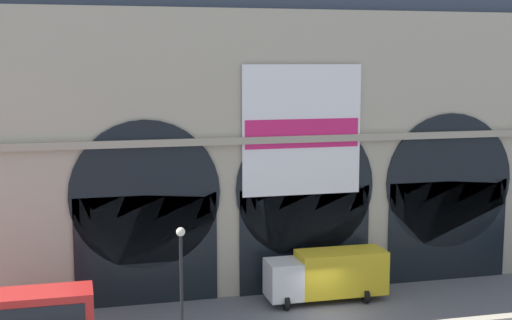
% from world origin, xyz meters
% --- Properties ---
extents(ground_plane, '(200.00, 200.00, 0.00)m').
position_xyz_m(ground_plane, '(0.00, 0.00, 0.00)').
color(ground_plane, slate).
extents(station_building, '(42.46, 5.69, 21.63)m').
position_xyz_m(station_building, '(0.02, 7.63, 10.55)').
color(station_building, '#B2A891').
rests_on(station_building, ground).
extents(box_truck_center, '(7.50, 2.91, 3.12)m').
position_xyz_m(box_truck_center, '(0.77, 2.79, 1.70)').
color(box_truck_center, white).
rests_on(box_truck_center, ground).
extents(street_lamp_quayside, '(0.44, 0.44, 6.90)m').
position_xyz_m(street_lamp_quayside, '(-9.35, -4.31, 4.41)').
color(street_lamp_quayside, black).
rests_on(street_lamp_quayside, ground).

